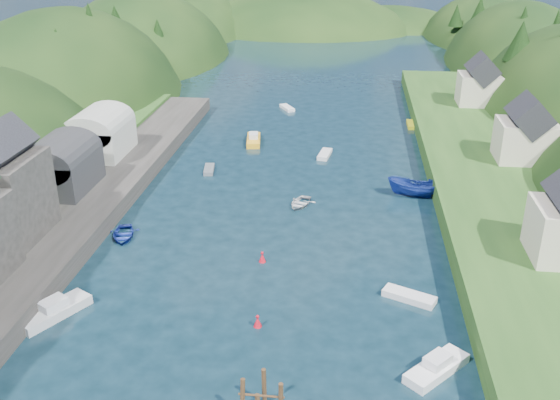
# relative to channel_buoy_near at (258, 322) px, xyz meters

# --- Properties ---
(ground) EXTENTS (600.00, 600.00, 0.00)m
(ground) POSITION_rel_channel_buoy_near_xyz_m (-0.10, 38.54, -0.48)
(ground) COLOR black
(ground) RESTS_ON ground
(hillside_left) EXTENTS (44.00, 245.56, 52.00)m
(hillside_left) POSITION_rel_channel_buoy_near_xyz_m (-45.10, 63.54, -8.51)
(hillside_left) COLOR black
(hillside_left) RESTS_ON ground
(far_hills) EXTENTS (103.00, 68.00, 44.00)m
(far_hills) POSITION_rel_channel_buoy_near_xyz_m (1.12, 162.55, -11.28)
(far_hills) COLOR black
(far_hills) RESTS_ON ground
(hill_trees) EXTENTS (92.00, 151.31, 12.54)m
(hill_trees) POSITION_rel_channel_buoy_near_xyz_m (0.20, 52.94, 10.62)
(hill_trees) COLOR black
(hill_trees) RESTS_ON ground
(quay_left) EXTENTS (12.00, 110.00, 2.00)m
(quay_left) POSITION_rel_channel_buoy_near_xyz_m (-24.10, 8.54, 0.52)
(quay_left) COLOR #2D2B28
(quay_left) RESTS_ON ground
(boat_sheds) EXTENTS (7.00, 21.00, 7.50)m
(boat_sheds) POSITION_rel_channel_buoy_near_xyz_m (-26.10, 27.54, 4.79)
(boat_sheds) COLOR #2D2D30
(boat_sheds) RESTS_ON quay_left
(terrace_right) EXTENTS (16.00, 120.00, 2.40)m
(terrace_right) POSITION_rel_channel_buoy_near_xyz_m (24.90, 28.54, 0.72)
(terrace_right) COLOR #234719
(terrace_right) RESTS_ON ground
(right_bank_cottages) EXTENTS (9.00, 59.24, 8.41)m
(right_bank_cottages) POSITION_rel_channel_buoy_near_xyz_m (27.90, 36.88, 5.36)
(right_bank_cottages) COLOR beige
(right_bank_cottages) RESTS_ON terrace_right
(channel_buoy_near) EXTENTS (0.70, 0.70, 1.10)m
(channel_buoy_near) POSITION_rel_channel_buoy_near_xyz_m (0.00, 0.00, 0.00)
(channel_buoy_near) COLOR #B60E1D
(channel_buoy_near) RESTS_ON ground
(channel_buoy_far) EXTENTS (0.70, 0.70, 1.10)m
(channel_buoy_far) POSITION_rel_channel_buoy_near_xyz_m (-1.13, 10.59, 0.00)
(channel_buoy_far) COLOR #B60E1D
(channel_buoy_far) RESTS_ON ground
(moored_boats) EXTENTS (37.42, 93.45, 2.41)m
(moored_boats) POSITION_rel_channel_buoy_near_xyz_m (-1.82, 7.42, 0.21)
(moored_boats) COLOR navy
(moored_boats) RESTS_ON ground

